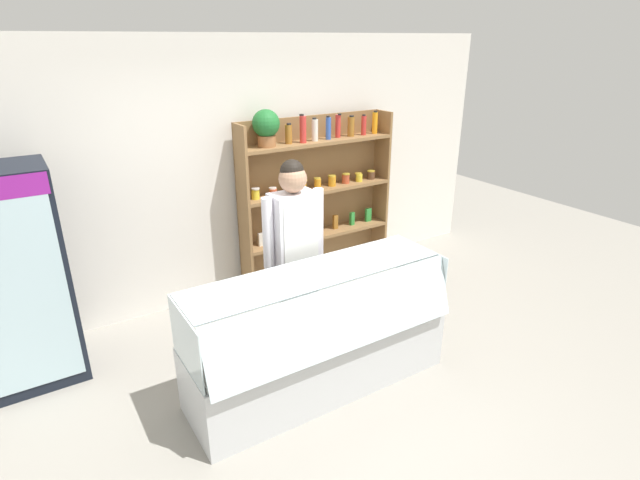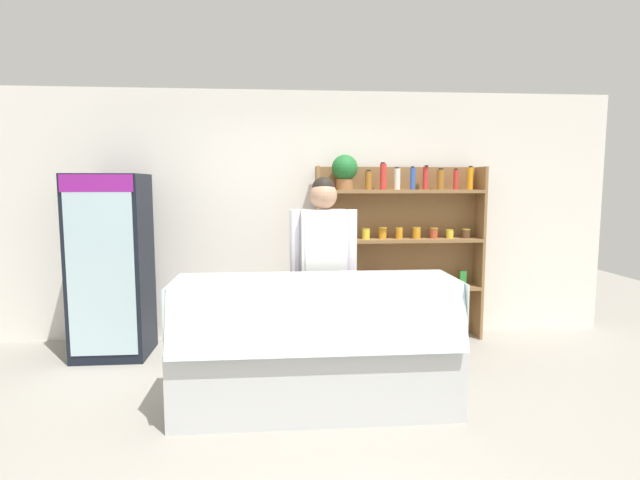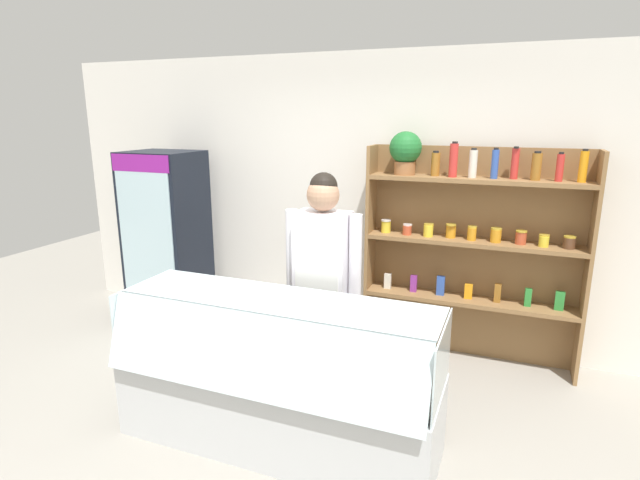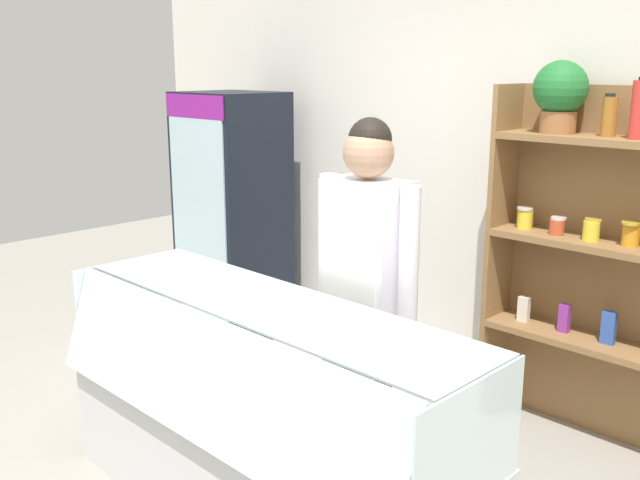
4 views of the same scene
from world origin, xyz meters
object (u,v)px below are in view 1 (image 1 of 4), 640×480
at_px(drinks_fridge, 20,280).
at_px(shelving_unit, 310,186).
at_px(deli_display_case, 318,352).
at_px(shop_clerk, 294,243).

height_order(drinks_fridge, shelving_unit, shelving_unit).
bearing_deg(deli_display_case, shelving_unit, 60.40).
xyz_separation_m(shelving_unit, shop_clerk, (-0.86, -1.16, -0.09)).
relative_size(drinks_fridge, shop_clerk, 1.02).
relative_size(drinks_fridge, deli_display_case, 0.85).
height_order(shelving_unit, deli_display_case, shelving_unit).
height_order(drinks_fridge, shop_clerk, drinks_fridge).
bearing_deg(deli_display_case, drinks_fridge, 144.40).
bearing_deg(shelving_unit, drinks_fridge, -173.14).
height_order(drinks_fridge, deli_display_case, drinks_fridge).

